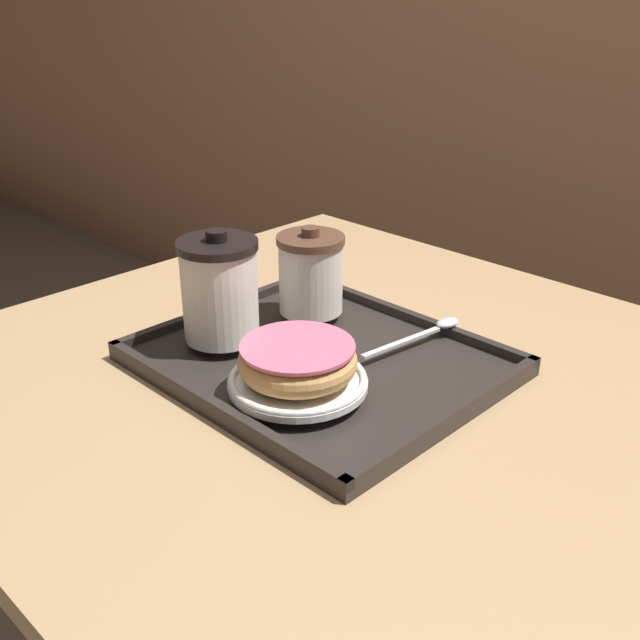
# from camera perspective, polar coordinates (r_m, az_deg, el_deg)

# --- Properties ---
(cafe_table) EXTENTS (0.93, 0.90, 0.72)m
(cafe_table) POSITION_cam_1_polar(r_m,az_deg,el_deg) (1.02, 1.24, -12.35)
(cafe_table) COLOR tan
(cafe_table) RESTS_ON ground_plane
(serving_tray) EXTENTS (0.40, 0.34, 0.02)m
(serving_tray) POSITION_cam_1_polar(r_m,az_deg,el_deg) (0.92, 0.00, -3.20)
(serving_tray) COLOR #282321
(serving_tray) RESTS_ON cafe_table
(coffee_cup_front) EXTENTS (0.10, 0.10, 0.14)m
(coffee_cup_front) POSITION_cam_1_polar(r_m,az_deg,el_deg) (0.93, -7.65, 2.34)
(coffee_cup_front) COLOR white
(coffee_cup_front) RESTS_ON serving_tray
(coffee_cup_rear) EXTENTS (0.09, 0.09, 0.12)m
(coffee_cup_rear) POSITION_cam_1_polar(r_m,az_deg,el_deg) (1.00, -0.71, 3.59)
(coffee_cup_rear) COLOR white
(coffee_cup_rear) RESTS_ON serving_tray
(plate_with_chocolate_donut) EXTENTS (0.16, 0.16, 0.01)m
(plate_with_chocolate_donut) POSITION_cam_1_polar(r_m,az_deg,el_deg) (0.83, -1.70, -4.65)
(plate_with_chocolate_donut) COLOR white
(plate_with_chocolate_donut) RESTS_ON serving_tray
(donut_chocolate_glazed) EXTENTS (0.13, 0.13, 0.04)m
(donut_chocolate_glazed) POSITION_cam_1_polar(r_m,az_deg,el_deg) (0.82, -1.72, -3.06)
(donut_chocolate_glazed) COLOR tan
(donut_chocolate_glazed) RESTS_ON plate_with_chocolate_donut
(spoon) EXTENTS (0.04, 0.16, 0.01)m
(spoon) POSITION_cam_1_polar(r_m,az_deg,el_deg) (0.97, 8.63, -0.67)
(spoon) COLOR silver
(spoon) RESTS_ON serving_tray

